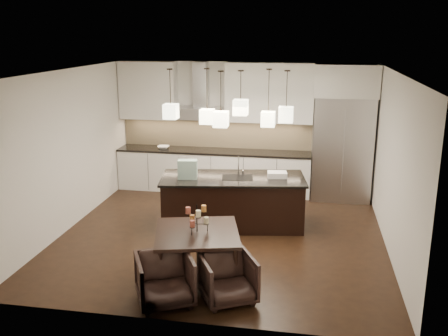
% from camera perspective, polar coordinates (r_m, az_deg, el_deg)
% --- Properties ---
extents(floor, '(5.50, 5.50, 0.02)m').
position_cam_1_polar(floor, '(8.77, -0.23, -7.67)').
color(floor, black).
rests_on(floor, ground).
extents(ceiling, '(5.50, 5.50, 0.02)m').
position_cam_1_polar(ceiling, '(8.10, -0.25, 11.03)').
color(ceiling, white).
rests_on(ceiling, wall_back).
extents(wall_back, '(5.50, 0.02, 2.80)m').
position_cam_1_polar(wall_back, '(10.99, 2.32, 4.74)').
color(wall_back, silver).
rests_on(wall_back, ground).
extents(wall_front, '(5.50, 0.02, 2.80)m').
position_cam_1_polar(wall_front, '(5.75, -5.13, -5.30)').
color(wall_front, silver).
rests_on(wall_front, ground).
extents(wall_left, '(0.02, 5.50, 2.80)m').
position_cam_1_polar(wall_left, '(9.21, -17.41, 1.96)').
color(wall_left, silver).
rests_on(wall_left, ground).
extents(wall_right, '(0.02, 5.50, 2.80)m').
position_cam_1_polar(wall_right, '(8.31, 18.85, 0.43)').
color(wall_right, silver).
rests_on(wall_right, ground).
extents(refrigerator, '(1.20, 0.72, 2.15)m').
position_cam_1_polar(refrigerator, '(10.61, 13.34, 2.16)').
color(refrigerator, '#B7B7BA').
rests_on(refrigerator, floor).
extents(fridge_panel, '(1.26, 0.72, 0.65)m').
position_cam_1_polar(fridge_panel, '(10.39, 13.81, 9.70)').
color(fridge_panel, silver).
rests_on(fridge_panel, refrigerator).
extents(lower_cabinets, '(4.21, 0.62, 0.88)m').
position_cam_1_polar(lower_cabinets, '(10.99, -1.20, -0.39)').
color(lower_cabinets, silver).
rests_on(lower_cabinets, floor).
extents(countertop, '(4.21, 0.66, 0.04)m').
position_cam_1_polar(countertop, '(10.87, -1.21, 1.95)').
color(countertop, black).
rests_on(countertop, lower_cabinets).
extents(backsplash, '(4.21, 0.02, 0.63)m').
position_cam_1_polar(backsplash, '(11.09, -0.92, 3.98)').
color(backsplash, tan).
rests_on(backsplash, countertop).
extents(upper_cab_left, '(1.25, 0.35, 1.25)m').
position_cam_1_polar(upper_cab_left, '(11.16, -8.66, 8.77)').
color(upper_cab_left, silver).
rests_on(upper_cab_left, wall_back).
extents(upper_cab_right, '(1.85, 0.35, 1.25)m').
position_cam_1_polar(upper_cab_right, '(10.63, 5.21, 8.56)').
color(upper_cab_right, silver).
rests_on(upper_cab_right, wall_back).
extents(hood_canopy, '(0.90, 0.52, 0.24)m').
position_cam_1_polar(hood_canopy, '(10.82, -2.75, 6.29)').
color(hood_canopy, '#B7B7BA').
rests_on(hood_canopy, wall_back).
extents(hood_chimney, '(0.30, 0.28, 0.96)m').
position_cam_1_polar(hood_chimney, '(10.85, -2.66, 9.51)').
color(hood_chimney, '#B7B7BA').
rests_on(hood_chimney, hood_canopy).
extents(fruit_bowl, '(0.28, 0.28, 0.06)m').
position_cam_1_polar(fruit_bowl, '(11.08, -6.94, 2.36)').
color(fruit_bowl, silver).
rests_on(fruit_bowl, countertop).
extents(island_body, '(2.59, 1.36, 0.87)m').
position_cam_1_polar(island_body, '(9.03, 1.01, -3.95)').
color(island_body, black).
rests_on(island_body, floor).
extents(island_top, '(2.68, 1.45, 0.04)m').
position_cam_1_polar(island_top, '(8.89, 1.03, -1.18)').
color(island_top, black).
rests_on(island_top, island_body).
extents(faucet, '(0.13, 0.25, 0.38)m').
position_cam_1_polar(faucet, '(8.93, 1.67, 0.27)').
color(faucet, silver).
rests_on(faucet, island_top).
extents(tote_bag, '(0.36, 0.23, 0.34)m').
position_cam_1_polar(tote_bag, '(8.79, -4.18, -0.14)').
color(tote_bag, '#1A4F3C').
rests_on(tote_bag, island_top).
extents(food_container, '(0.37, 0.29, 0.10)m').
position_cam_1_polar(food_container, '(8.92, 6.11, -0.76)').
color(food_container, silver).
rests_on(food_container, island_top).
extents(dining_table, '(1.41, 1.41, 0.69)m').
position_cam_1_polar(dining_table, '(7.24, -3.06, -9.79)').
color(dining_table, black).
rests_on(dining_table, floor).
extents(candelabra, '(0.40, 0.40, 0.41)m').
position_cam_1_polar(candelabra, '(7.02, -3.12, -5.72)').
color(candelabra, black).
rests_on(candelabra, dining_table).
extents(candle_a, '(0.09, 0.09, 0.09)m').
position_cam_1_polar(candle_a, '(7.04, -2.06, -5.99)').
color(candle_a, beige).
rests_on(candle_a, candelabra).
extents(candle_b, '(0.09, 0.09, 0.09)m').
position_cam_1_polar(candle_b, '(7.14, -3.66, -5.70)').
color(candle_b, '#BE7833').
rests_on(candle_b, candelabra).
extents(candle_c, '(0.09, 0.09, 0.09)m').
position_cam_1_polar(candle_c, '(6.93, -3.64, -6.36)').
color(candle_c, '#984434').
rests_on(candle_c, candelabra).
extents(candle_d, '(0.09, 0.09, 0.09)m').
position_cam_1_polar(candle_d, '(7.07, -2.32, -4.63)').
color(candle_d, '#BE7833').
rests_on(candle_d, candelabra).
extents(candle_e, '(0.09, 0.09, 0.09)m').
position_cam_1_polar(candle_e, '(7.00, -4.13, -4.85)').
color(candle_e, '#984434').
rests_on(candle_e, candelabra).
extents(candle_f, '(0.09, 0.09, 0.09)m').
position_cam_1_polar(candle_f, '(6.87, -2.96, -5.23)').
color(candle_f, beige).
rests_on(candle_f, candelabra).
extents(armchair_left, '(0.95, 0.96, 0.66)m').
position_cam_1_polar(armchair_left, '(6.63, -6.77, -12.54)').
color(armchair_left, black).
rests_on(armchair_left, floor).
extents(armchair_right, '(0.90, 0.91, 0.62)m').
position_cam_1_polar(armchair_right, '(6.65, 0.45, -12.53)').
color(armchair_right, black).
rests_on(armchair_right, floor).
extents(pendant_a, '(0.24, 0.24, 0.26)m').
position_cam_1_polar(pendant_a, '(8.91, -6.09, 6.45)').
color(pendant_a, '#ECE9C1').
rests_on(pendant_a, ceiling).
extents(pendant_b, '(0.24, 0.24, 0.26)m').
position_cam_1_polar(pendant_b, '(9.01, -1.95, 5.90)').
color(pendant_b, '#ECE9C1').
rests_on(pendant_b, ceiling).
extents(pendant_c, '(0.24, 0.24, 0.26)m').
position_cam_1_polar(pendant_c, '(8.51, 1.91, 6.94)').
color(pendant_c, '#ECE9C1').
rests_on(pendant_c, ceiling).
extents(pendant_d, '(0.24, 0.24, 0.26)m').
position_cam_1_polar(pendant_d, '(8.89, 5.06, 5.59)').
color(pendant_d, '#ECE9C1').
rests_on(pendant_d, ceiling).
extents(pendant_e, '(0.24, 0.24, 0.26)m').
position_cam_1_polar(pendant_e, '(8.57, 7.09, 6.08)').
color(pendant_e, '#ECE9C1').
rests_on(pendant_e, ceiling).
extents(pendant_f, '(0.24, 0.24, 0.26)m').
position_cam_1_polar(pendant_f, '(8.43, -0.36, 5.60)').
color(pendant_f, '#ECE9C1').
rests_on(pendant_f, ceiling).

